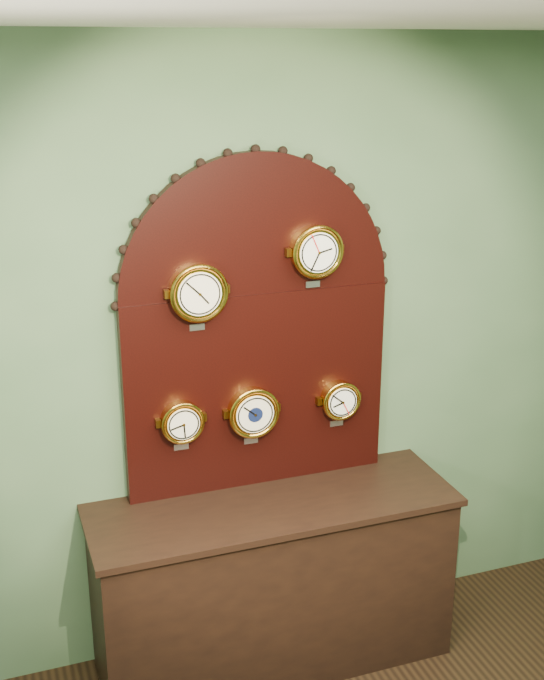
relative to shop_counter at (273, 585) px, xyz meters
name	(u,v)px	position (x,y,z in m)	size (l,w,h in m)	color
wall_back	(253,361)	(0.00, 0.27, 1.00)	(4.00, 4.00, 0.00)	#4A6948
shop_counter	(273,585)	(0.00, 0.00, 0.00)	(1.60, 0.50, 0.80)	black
display_board	(257,316)	(0.00, 0.22, 1.23)	(1.26, 0.06, 1.53)	black
roman_clock	(198,292)	(-0.28, 0.15, 1.38)	(0.25, 0.08, 0.30)	gold
arabic_clock	(316,251)	(0.25, 0.15, 1.51)	(0.23, 0.08, 0.28)	gold
hygrometer	(182,422)	(-0.36, 0.15, 0.81)	(0.19, 0.08, 0.24)	gold
barometer	(253,412)	(-0.04, 0.15, 0.81)	(0.23, 0.08, 0.28)	gold
tide_clock	(340,400)	(0.38, 0.15, 0.80)	(0.18, 0.08, 0.24)	gold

